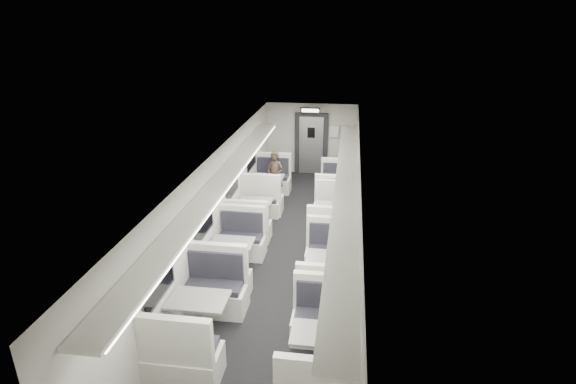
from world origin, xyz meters
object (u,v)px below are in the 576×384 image
(booth_right_b, at_px, (334,221))
(passenger, at_px, (275,176))
(booth_right_a, at_px, (337,194))
(booth_right_c, at_px, (328,273))
(booth_right_d, at_px, (320,353))
(exit_sign, at_px, (310,110))
(booth_left_c, at_px, (233,257))
(booth_left_b, at_px, (256,213))
(vestibule_door, at_px, (311,144))
(booth_left_a, at_px, (268,189))
(booth_left_d, at_px, (200,319))

(booth_right_b, distance_m, passenger, 2.78)
(booth_right_a, relative_size, booth_right_c, 0.99)
(booth_right_a, bearing_deg, booth_right_b, -90.00)
(booth_right_d, xyz_separation_m, exit_sign, (-1.00, 8.82, 1.90))
(booth_right_a, xyz_separation_m, booth_right_d, (0.00, -6.50, 0.00))
(booth_left_c, bearing_deg, booth_right_a, 62.94)
(booth_right_b, bearing_deg, exit_sign, 103.40)
(booth_right_a, height_order, passenger, passenger)
(booth_right_a, height_order, booth_right_b, booth_right_b)
(booth_left_b, distance_m, booth_right_c, 3.35)
(booth_right_a, height_order, vestibule_door, vestibule_door)
(booth_left_b, bearing_deg, passenger, 83.86)
(booth_left_c, xyz_separation_m, booth_right_c, (2.00, -0.34, 0.00))
(booth_left_a, relative_size, booth_right_a, 1.05)
(booth_left_c, xyz_separation_m, booth_left_d, (0.00, -2.11, 0.03))
(booth_left_d, bearing_deg, booth_right_c, 41.40)
(booth_left_d, bearing_deg, booth_left_a, 90.00)
(booth_left_c, relative_size, booth_right_b, 0.93)
(booth_right_d, height_order, exit_sign, exit_sign)
(exit_sign, bearing_deg, booth_right_b, -76.60)
(booth_right_b, xyz_separation_m, booth_right_d, (0.00, -4.62, -0.03))
(booth_left_a, distance_m, booth_left_c, 4.02)
(booth_right_c, distance_m, vestibule_door, 7.17)
(booth_left_a, relative_size, booth_right_d, 1.04)
(booth_left_d, height_order, booth_right_b, booth_left_d)
(exit_sign, bearing_deg, vestibule_door, 90.00)
(booth_right_b, distance_m, vestibule_door, 4.83)
(booth_right_c, distance_m, exit_sign, 6.92)
(booth_left_a, bearing_deg, exit_sign, 65.77)
(booth_left_b, height_order, passenger, passenger)
(booth_left_a, xyz_separation_m, booth_left_d, (0.00, -6.12, 0.02))
(booth_left_a, xyz_separation_m, exit_sign, (1.00, 2.22, 1.88))
(booth_right_a, xyz_separation_m, booth_right_c, (0.00, -4.26, 0.00))
(booth_left_a, xyz_separation_m, passenger, (0.19, 0.11, 0.35))
(booth_left_a, xyz_separation_m, booth_right_d, (2.00, -6.60, -0.02))
(booth_right_b, distance_m, exit_sign, 4.70)
(booth_left_a, distance_m, passenger, 0.41)
(booth_left_d, distance_m, vestibule_door, 8.91)
(booth_left_a, height_order, exit_sign, exit_sign)
(booth_left_c, height_order, booth_right_c, same)
(booth_left_b, distance_m, vestibule_door, 4.55)
(booth_left_c, xyz_separation_m, booth_right_b, (2.00, 2.04, 0.03))
(booth_left_a, xyz_separation_m, booth_right_b, (2.00, -1.98, 0.01))
(booth_left_d, distance_m, booth_right_c, 2.67)
(booth_left_b, xyz_separation_m, vestibule_door, (1.00, 4.39, 0.68))
(booth_right_c, bearing_deg, booth_right_b, 90.00)
(vestibule_door, bearing_deg, booth_left_b, -102.84)
(booth_right_b, bearing_deg, booth_left_d, -115.74)
(booth_right_a, relative_size, passenger, 1.42)
(booth_left_a, bearing_deg, vestibule_door, 69.75)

